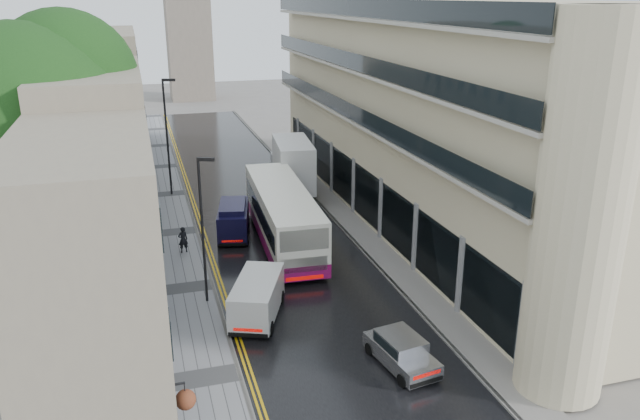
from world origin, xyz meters
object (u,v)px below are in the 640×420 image
tree_near (30,165)px  pedestrian (183,240)px  white_lorry (280,174)px  tree_far (64,126)px  lamp_post_far (167,138)px  navy_van (219,227)px  white_van (232,313)px  cream_bus (271,239)px  lamp_post_near (203,232)px  silver_hatchback (403,371)px

tree_near → pedestrian: bearing=30.0°
white_lorry → tree_far: bearing=-179.6°
white_lorry → lamp_post_far: bearing=157.4°
tree_near → navy_van: size_ratio=3.12×
navy_van → pedestrian: 2.33m
lamp_post_far → tree_near: bearing=-98.1°
tree_far → lamp_post_far: size_ratio=1.45×
lamp_post_far → white_lorry: bearing=-13.2°
tree_near → navy_van: tree_near is taller
tree_far → white_van: size_ratio=2.87×
cream_bus → white_van: 7.17m
white_lorry → lamp_post_near: 15.82m
tree_far → lamp_post_near: size_ratio=1.72×
cream_bus → pedestrian: size_ratio=7.98×
lamp_post_far → navy_van: bearing=-63.3°
tree_near → cream_bus: bearing=2.9°
white_van → navy_van: size_ratio=0.98×
tree_far → pedestrian: bearing=-53.9°
lamp_post_near → cream_bus: bearing=61.2°
lamp_post_near → lamp_post_far: 18.28m
lamp_post_near → navy_van: bearing=99.9°
tree_near → tree_far: size_ratio=1.11×
tree_near → lamp_post_far: bearing=66.1°
lamp_post_near → silver_hatchback: bearing=-32.5°
tree_far → navy_van: 13.06m
white_van → lamp_post_far: bearing=115.7°
tree_near → cream_bus: (11.37, 0.58, -5.22)m
pedestrian → lamp_post_far: lamp_post_far is taller
cream_bus → pedestrian: cream_bus is taller
lamp_post_near → lamp_post_far: bearing=113.9°
tree_near → silver_hatchback: tree_near is taller
white_lorry → silver_hatchback: (-0.51, -23.26, -1.48)m
white_van → tree_near: bearing=167.0°
tree_far → cream_bus: (11.07, -12.42, -4.50)m
lamp_post_near → lamp_post_far: size_ratio=0.84×
tree_near → silver_hatchback: 19.23m
cream_bus → silver_hatchback: cream_bus is taller
cream_bus → lamp_post_near: (-3.92, -3.16, 2.01)m
cream_bus → navy_van: (-2.31, 4.18, -0.57)m
white_van → lamp_post_near: 4.30m
white_lorry → white_van: 18.47m
white_lorry → lamp_post_near: (-6.96, -14.12, 1.56)m
silver_hatchback → lamp_post_far: bearing=95.1°
tree_far → cream_bus: 17.24m
navy_van → lamp_post_far: bearing=112.6°
tree_near → tree_far: (0.30, 13.00, -0.72)m
navy_van → lamp_post_near: 7.94m
tree_far → navy_van: tree_far is taller
white_lorry → pedestrian: 10.75m
tree_far → navy_van: bearing=-43.3°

